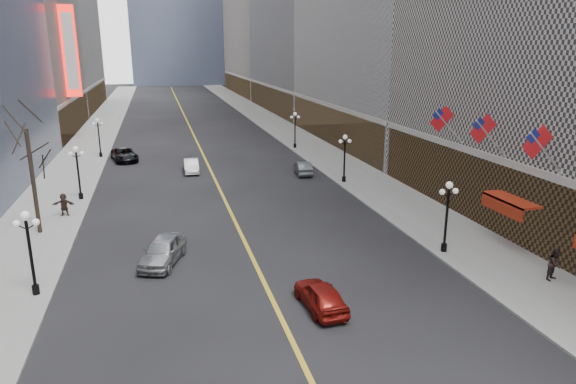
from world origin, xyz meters
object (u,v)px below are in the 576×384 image
streetlamp_west_1 (29,244)px  car_sb_far (303,168)px  car_nb_near (163,251)px  streetlamp_west_3 (99,134)px  streetlamp_east_2 (345,153)px  car_nb_mid (191,166)px  streetlamp_east_1 (447,209)px  streetlamp_east_3 (295,126)px  car_sb_mid (321,295)px  streetlamp_west_2 (78,167)px  car_nb_far (124,155)px

streetlamp_west_1 → car_sb_far: size_ratio=1.12×
car_nb_near → streetlamp_west_3: bearing=120.5°
streetlamp_east_2 → streetlamp_west_1: bearing=-142.7°
car_nb_near → car_nb_mid: bearing=101.3°
streetlamp_east_1 → streetlamp_east_2: (0.00, 18.00, 0.00)m
streetlamp_east_3 → car_sb_mid: (-9.68, -40.82, -2.20)m
streetlamp_east_1 → car_nb_mid: size_ratio=1.10×
streetlamp_east_1 → streetlamp_west_3: 43.05m
car_sb_far → streetlamp_west_2: bearing=19.0°
car_nb_near → car_sb_far: (14.32, 19.58, -0.14)m
car_nb_near → car_nb_far: bearing=116.2°
car_nb_near → car_nb_mid: 23.53m
streetlamp_east_1 → car_sb_mid: bearing=-153.5°
streetlamp_east_3 → streetlamp_west_2: bearing=-142.7°
streetlamp_west_2 → car_sb_far: 21.38m
streetlamp_west_1 → car_nb_far: 33.79m
streetlamp_west_1 → streetlamp_west_2: 18.00m
streetlamp_west_3 → car_sb_mid: 43.19m
streetlamp_east_1 → streetlamp_west_3: bearing=123.2°
streetlamp_east_2 → car_nb_far: 26.09m
streetlamp_west_2 → car_nb_mid: 12.91m
streetlamp_west_2 → streetlamp_west_3: bearing=90.0°
car_nb_near → car_nb_far: (-3.68, 30.79, -0.07)m
streetlamp_west_3 → car_nb_mid: (9.80, -9.89, -2.22)m
streetlamp_east_1 → car_sb_mid: streetlamp_east_1 is taller
car_nb_mid → streetlamp_east_2: bearing=-28.6°
streetlamp_west_3 → car_sb_mid: bearing=-71.2°
streetlamp_west_1 → car_nb_far: streetlamp_west_1 is taller
streetlamp_west_2 → streetlamp_west_3: 18.00m
car_nb_mid → car_sb_far: car_nb_mid is taller
streetlamp_east_1 → streetlamp_east_2: bearing=90.0°
streetlamp_east_2 → car_sb_mid: bearing=-113.0°
car_sb_mid → streetlamp_east_3: bearing=-107.9°
streetlamp_east_2 → streetlamp_west_2: (-23.60, 0.00, 0.00)m
car_nb_mid → car_sb_far: size_ratio=1.02×
streetlamp_west_1 → car_sb_far: streetlamp_west_1 is taller
streetlamp_east_1 → car_sb_far: bearing=97.1°
streetlamp_west_2 → streetlamp_east_1: bearing=-37.3°
car_nb_mid → streetlamp_west_1: bearing=-108.8°
car_nb_near → streetlamp_east_3: bearing=82.1°
streetlamp_west_3 → car_nb_mid: streetlamp_west_3 is taller
streetlamp_east_2 → streetlamp_east_3: size_ratio=1.00×
streetlamp_east_1 → car_nb_near: bearing=170.7°
car_sb_mid → streetlamp_east_2: bearing=-117.5°
streetlamp_east_1 → streetlamp_east_2: same height
streetlamp_east_3 → streetlamp_west_1: same height
streetlamp_east_1 → streetlamp_east_2: 18.00m
car_nb_near → car_nb_mid: (3.32, 23.30, -0.13)m
streetlamp_west_3 → streetlamp_west_2: bearing=-90.0°
streetlamp_west_3 → car_nb_mid: bearing=-45.3°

